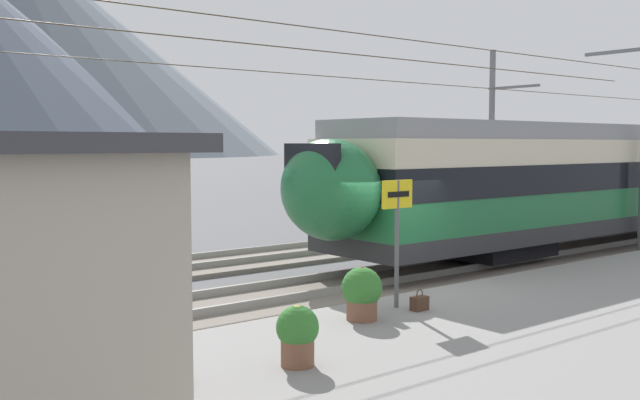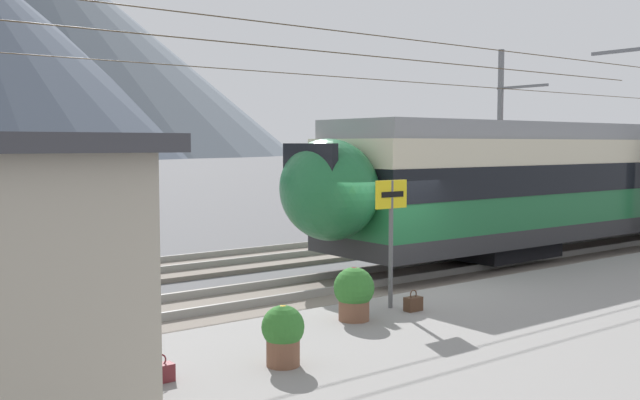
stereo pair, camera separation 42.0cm
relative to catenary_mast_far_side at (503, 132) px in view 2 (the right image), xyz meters
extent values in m
plane|color=#565659|center=(-13.37, -8.12, -3.75)|extent=(400.00, 400.00, 0.00)
cube|color=gray|center=(-13.37, -12.23, -3.58)|extent=(120.00, 6.95, 0.35)
cube|color=slate|center=(-13.37, -6.45, -3.69)|extent=(120.00, 3.00, 0.12)
cube|color=gray|center=(-13.37, -7.17, -3.55)|extent=(120.00, 0.07, 0.16)
cube|color=gray|center=(-13.37, -5.73, -3.55)|extent=(120.00, 0.07, 0.16)
cube|color=slate|center=(-13.37, -1.92, -3.69)|extent=(120.00, 3.00, 0.12)
cube|color=gray|center=(-13.37, -2.64, -3.55)|extent=(120.00, 0.07, 0.16)
cube|color=gray|center=(-13.37, -1.21, -3.55)|extent=(120.00, 0.07, 0.16)
cube|color=black|center=(-8.41, -6.45, -3.26)|extent=(2.80, 2.39, 0.42)
ellipsoid|color=#1E6638|center=(-14.05, -6.45, -1.48)|extent=(1.80, 2.75, 2.25)
cube|color=black|center=(-14.55, -6.45, -1.05)|extent=(0.16, 1.79, 1.19)
cube|color=black|center=(6.13, -1.92, -3.26)|extent=(2.80, 2.28, 0.42)
ellipsoid|color=maroon|center=(1.37, -1.92, -1.48)|extent=(1.80, 2.63, 2.25)
cube|color=black|center=(0.87, -1.92, -1.05)|extent=(0.16, 1.71, 1.19)
cube|color=slate|center=(-3.77, -7.35, 2.25)|extent=(0.10, 2.11, 0.10)
cylinder|color=#473823|center=(-3.77, -6.45, 2.00)|extent=(46.53, 0.02, 0.02)
cylinder|color=slate|center=(0.00, 0.18, -0.21)|extent=(0.24, 0.24, 7.10)
cube|color=slate|center=(0.00, -0.87, 1.78)|extent=(0.10, 2.40, 0.10)
cylinder|color=#473823|center=(0.00, -1.92, 1.53)|extent=(46.53, 0.02, 0.02)
cylinder|color=#59595B|center=(-15.04, -9.56, -2.26)|extent=(0.08, 0.08, 2.29)
cube|color=yellow|center=(-15.04, -9.56, -1.36)|extent=(0.70, 0.06, 0.50)
cube|color=black|center=(-15.04, -9.60, -1.36)|extent=(0.52, 0.01, 0.10)
cylinder|color=#383842|center=(-20.56, -11.06, -3.00)|extent=(0.14, 0.14, 0.82)
cylinder|color=#383842|center=(-20.40, -11.06, -3.00)|extent=(0.14, 0.14, 0.82)
ellipsoid|color=#B7C6B7|center=(-20.48, -11.06, -2.28)|extent=(0.36, 0.22, 0.62)
sphere|color=tan|center=(-20.48, -11.06, -1.83)|extent=(0.22, 0.22, 0.22)
cylinder|color=#B7C6B7|center=(-20.70, -11.06, -2.33)|extent=(0.09, 0.09, 0.58)
cylinder|color=#B7C6B7|center=(-20.26, -11.06, -2.33)|extent=(0.09, 0.09, 0.58)
cube|color=maroon|center=(-20.06, -10.83, -3.29)|extent=(0.32, 0.18, 0.22)
torus|color=maroon|center=(-20.06, -10.83, -3.13)|extent=(0.16, 0.02, 0.16)
cube|color=#472D1E|center=(-14.88, -9.98, -3.28)|extent=(0.32, 0.18, 0.25)
torus|color=#472D1E|center=(-14.88, -9.98, -3.11)|extent=(0.16, 0.02, 0.16)
cylinder|color=brown|center=(-18.48, -11.20, -3.23)|extent=(0.45, 0.45, 0.35)
sphere|color=#33752D|center=(-18.48, -11.20, -2.88)|extent=(0.57, 0.57, 0.57)
sphere|color=gold|center=(-18.48, -11.20, -2.75)|extent=(0.32, 0.32, 0.32)
cylinder|color=brown|center=(-16.15, -9.87, -3.23)|extent=(0.52, 0.52, 0.35)
sphere|color=#33752D|center=(-16.15, -9.87, -2.86)|extent=(0.68, 0.68, 0.68)
sphere|color=red|center=(-16.15, -9.87, -2.70)|extent=(0.38, 0.38, 0.38)
cone|color=slate|center=(34.31, 203.15, 30.03)|extent=(161.16, 161.16, 67.57)
camera|label=1|loc=(-24.09, -18.70, -0.46)|focal=40.50mm
camera|label=2|loc=(-23.75, -18.96, -0.46)|focal=40.50mm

